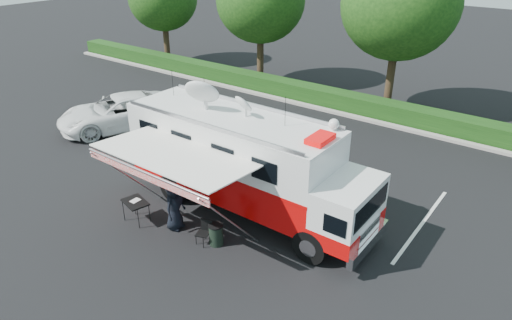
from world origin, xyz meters
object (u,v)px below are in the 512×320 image
at_px(command_truck, 246,163).
at_px(trash_bin, 216,234).
at_px(white_suv, 121,127).
at_px(folding_table, 135,203).

distance_m(command_truck, trash_bin, 2.79).
bearing_deg(trash_bin, white_suv, 156.84).
xyz_separation_m(command_truck, trash_bin, (0.49, -2.24, -1.58)).
xyz_separation_m(command_truck, folding_table, (-2.66, -2.93, -1.19)).
distance_m(white_suv, folding_table, 9.29).
bearing_deg(folding_table, trash_bin, 12.32).
bearing_deg(command_truck, trash_bin, -77.62).
height_order(folding_table, trash_bin, folding_table).
height_order(command_truck, folding_table, command_truck).
relative_size(command_truck, trash_bin, 12.60).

